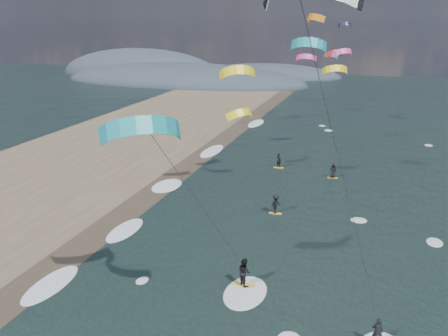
% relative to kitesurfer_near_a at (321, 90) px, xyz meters
% --- Properties ---
extents(wet_sand_strip, '(3.00, 240.00, 0.00)m').
position_rel_kitesurfer_near_a_xyz_m(wet_sand_strip, '(-18.24, 8.87, -13.94)').
color(wet_sand_strip, '#382D23').
rests_on(wet_sand_strip, ground).
extents(coastal_hills, '(80.00, 41.00, 15.00)m').
position_rel_kitesurfer_near_a_xyz_m(coastal_hills, '(-51.08, 106.73, -13.95)').
color(coastal_hills, '#3D4756').
rests_on(coastal_hills, ground).
extents(kitesurfer_near_a, '(7.67, 8.80, 18.63)m').
position_rel_kitesurfer_near_a_xyz_m(kitesurfer_near_a, '(0.00, 0.00, 0.00)').
color(kitesurfer_near_a, yellow).
rests_on(kitesurfer_near_a, ground).
extents(kitesurfer_near_b, '(7.26, 9.21, 12.64)m').
position_rel_kitesurfer_near_a_xyz_m(kitesurfer_near_b, '(-7.55, 4.19, -5.73)').
color(kitesurfer_near_b, yellow).
rests_on(kitesurfer_near_b, ground).
extents(far_kitesurfers, '(7.33, 14.35, 1.74)m').
position_rel_kitesurfer_near_a_xyz_m(far_kitesurfers, '(-5.23, 26.61, -13.10)').
color(far_kitesurfers, yellow).
rests_on(far_kitesurfers, ground).
extents(bg_kite_field, '(11.10, 65.76, 10.59)m').
position_rel_kitesurfer_near_a_xyz_m(bg_kite_field, '(-6.86, 53.10, -2.47)').
color(bg_kite_field, yellow).
rests_on(bg_kite_field, ground).
extents(shoreline_surf, '(2.40, 79.40, 0.11)m').
position_rel_kitesurfer_near_a_xyz_m(shoreline_surf, '(-17.04, 13.62, -13.95)').
color(shoreline_surf, white).
rests_on(shoreline_surf, ground).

